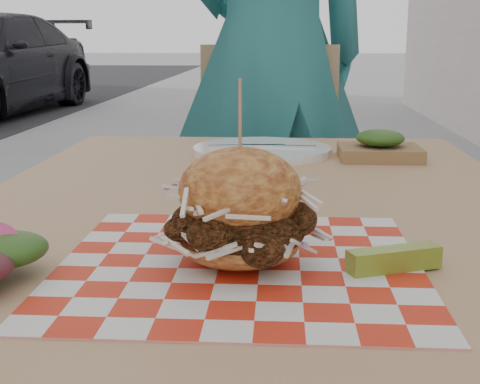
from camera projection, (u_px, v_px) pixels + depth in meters
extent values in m
imported|color=#297678|center=(271.00, 51.00, 2.00)|extent=(0.80, 0.67, 1.86)
cube|color=tan|center=(254.00, 215.00, 0.94)|extent=(0.80, 1.20, 0.04)
cylinder|color=#333338|center=(118.00, 307.00, 1.57)|extent=(0.05, 0.05, 0.71)
cylinder|color=#333338|center=(411.00, 314.00, 1.53)|extent=(0.05, 0.05, 0.71)
cube|color=tan|center=(267.00, 221.00, 1.94)|extent=(0.44, 0.44, 0.04)
cube|color=tan|center=(265.00, 127.00, 2.08)|extent=(0.42, 0.06, 0.50)
cylinder|color=#333338|center=(203.00, 322.00, 1.82)|extent=(0.03, 0.03, 0.43)
cylinder|color=#333338|center=(335.00, 322.00, 1.82)|extent=(0.03, 0.03, 0.43)
cylinder|color=#333338|center=(209.00, 276.00, 2.17)|extent=(0.03, 0.03, 0.43)
cylinder|color=#333338|center=(320.00, 276.00, 2.17)|extent=(0.03, 0.03, 0.43)
cube|color=red|center=(240.00, 264.00, 0.67)|extent=(0.36, 0.36, 0.00)
ellipsoid|color=#CD8339|center=(240.00, 243.00, 0.67)|extent=(0.12, 0.12, 0.04)
ellipsoid|color=brown|center=(240.00, 227.00, 0.66)|extent=(0.13, 0.12, 0.07)
ellipsoid|color=#CD8339|center=(240.00, 190.00, 0.65)|extent=(0.12, 0.12, 0.09)
cylinder|color=tan|center=(240.00, 127.00, 0.64)|extent=(0.00, 0.00, 0.09)
cube|color=olive|center=(394.00, 259.00, 0.65)|extent=(0.10, 0.06, 0.02)
ellipsoid|color=#3F1419|center=(3.00, 271.00, 0.61)|extent=(0.08, 0.08, 0.03)
cylinder|color=white|center=(262.00, 150.00, 1.30)|extent=(0.27, 0.27, 0.01)
cube|color=silver|center=(247.00, 146.00, 1.30)|extent=(0.15, 0.03, 0.00)
cube|color=silver|center=(277.00, 146.00, 1.30)|extent=(0.15, 0.03, 0.00)
cube|color=olive|center=(380.00, 153.00, 1.25)|extent=(0.15, 0.12, 0.02)
ellipsoid|color=#214B15|center=(380.00, 138.00, 1.24)|extent=(0.09, 0.09, 0.03)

